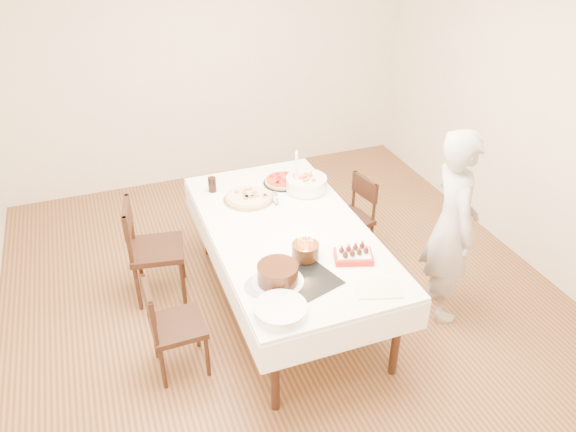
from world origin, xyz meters
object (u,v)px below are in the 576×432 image
object	(u,v)px
chair_left_savory	(157,250)
chair_left_dessert	(178,326)
chair_right_savory	(348,220)
strawberry_box	(353,255)
person	(452,227)
pizza_white	(249,198)
pasta_bowl	(306,183)
pizza_pepperoni	(282,181)
layer_cake	(278,274)
birthday_cake	(305,247)
cola_glass	(212,185)
taper_candle	(296,171)
dining_table	(288,268)

from	to	relation	value
chair_left_savory	chair_left_dessert	xyz separation A→B (m)	(-0.01, -0.88, -0.06)
chair_right_savory	strawberry_box	xyz separation A→B (m)	(-0.46, -1.00, 0.40)
chair_left_dessert	chair_left_savory	bearing A→B (deg)	-91.55
person	pizza_white	size ratio (longest dim) A/B	3.74
chair_right_savory	pasta_bowl	distance (m)	0.59
pizza_pepperoni	layer_cake	bearing A→B (deg)	-111.20
pizza_pepperoni	birthday_cake	xyz separation A→B (m)	(-0.22, -1.08, 0.08)
chair_right_savory	layer_cake	bearing A→B (deg)	-146.05
person	pizza_pepperoni	size ratio (longest dim) A/B	4.79
cola_glass	strawberry_box	world-z (taller)	cola_glass
chair_right_savory	chair_left_savory	distance (m)	1.69
layer_cake	strawberry_box	size ratio (longest dim) A/B	1.30
pizza_white	pasta_bowl	world-z (taller)	pasta_bowl
chair_left_dessert	layer_cake	xyz separation A→B (m)	(0.66, -0.22, 0.43)
chair_left_dessert	chair_right_savory	bearing A→B (deg)	-154.90
person	taper_candle	bearing A→B (deg)	57.48
layer_cake	birthday_cake	world-z (taller)	birthday_cake
chair_right_savory	pasta_bowl	xyz separation A→B (m)	(-0.40, 0.03, 0.43)
pasta_bowl	layer_cake	distance (m)	1.26
layer_cake	chair_left_dessert	bearing A→B (deg)	161.29
pizza_white	cola_glass	bearing A→B (deg)	134.66
dining_table	chair_left_dessert	distance (m)	1.01
pizza_pepperoni	strawberry_box	bearing A→B (deg)	-85.95
pasta_bowl	layer_cake	size ratio (longest dim) A/B	1.00
chair_left_dessert	pizza_white	size ratio (longest dim) A/B	1.84
dining_table	birthday_cake	world-z (taller)	birthday_cake
pizza_white	chair_left_dessert	bearing A→B (deg)	-132.36
chair_left_dessert	taper_candle	distance (m)	1.59
taper_candle	pizza_white	bearing A→B (deg)	179.21
person	taper_candle	xyz separation A→B (m)	(-0.88, 0.96, 0.16)
layer_cake	birthday_cake	bearing A→B (deg)	34.47
person	birthday_cake	xyz separation A→B (m)	(-1.16, 0.06, 0.06)
chair_left_savory	pasta_bowl	world-z (taller)	chair_left_savory
chair_right_savory	birthday_cake	size ratio (longest dim) A/B	4.09
dining_table	taper_candle	bearing A→B (deg)	62.66
birthday_cake	person	bearing A→B (deg)	-2.91
chair_left_dessert	strawberry_box	xyz separation A→B (m)	(1.23, -0.17, 0.40)
birthday_cake	pizza_white	bearing A→B (deg)	98.10
strawberry_box	pasta_bowl	bearing A→B (deg)	86.44
pizza_white	strawberry_box	xyz separation A→B (m)	(0.44, -1.04, 0.01)
chair_left_savory	layer_cake	size ratio (longest dim) A/B	2.59
pizza_white	layer_cake	world-z (taller)	layer_cake
person	taper_candle	world-z (taller)	person
dining_table	pasta_bowl	bearing A→B (deg)	55.03
pizza_pepperoni	layer_cake	xyz separation A→B (m)	(-0.49, -1.27, 0.05)
chair_left_dessert	layer_cake	distance (m)	0.82
taper_candle	layer_cake	size ratio (longest dim) A/B	1.12
person	pasta_bowl	distance (m)	1.24
pizza_white	pizza_pepperoni	world-z (taller)	same
chair_right_savory	layer_cake	distance (m)	1.54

